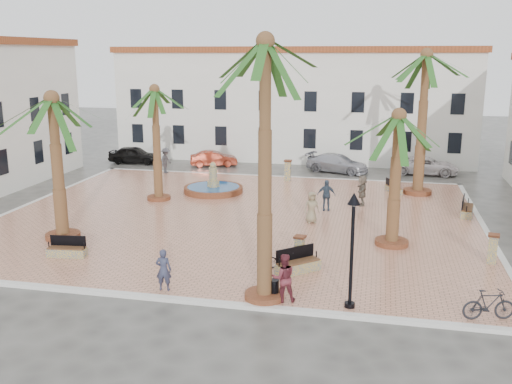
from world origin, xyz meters
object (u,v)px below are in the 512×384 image
bicycle_a (284,260)px  bench_se (298,265)px  palm_s (265,69)px  bollard_e (493,248)px  bollard_se (300,250)px  pedestrian_fountain_b (326,195)px  pedestrian_east (362,190)px  bollard_n (288,170)px  bench_ne (393,189)px  car_black (135,155)px  fountain (213,188)px  litter_bin (274,289)px  lamppost_e (398,165)px  palm_sw (53,117)px  cyclist_b (284,278)px  pedestrian_north (166,160)px  bench_e (467,210)px  car_white (426,166)px  palm_e (398,133)px  cyclist_a (164,270)px  car_red (214,159)px  palm_ne (426,71)px  lamppost_s (353,231)px  bench_s (67,251)px  pedestrian_fountain_a (312,207)px  palm_nw (155,102)px  car_silver (337,163)px  bicycle_b (489,305)px

bicycle_a → bench_se: bearing=-116.1°
palm_s → bench_se: size_ratio=5.16×
bench_se → bollard_e: bearing=-23.5°
bollard_se → pedestrian_fountain_b: (0.26, 9.00, 0.23)m
pedestrian_east → bollard_n: bearing=-140.0°
bench_ne → bicycle_a: (-4.70, -14.84, 0.16)m
palm_s → bollard_e: 12.93m
bollard_e → car_black: bearing=142.8°
fountain → bench_ne: 11.69m
bollard_n → litter_bin: (2.71, -19.87, -0.41)m
pedestrian_east → bollard_e: bearing=30.8°
lamppost_e → pedestrian_fountain_b: size_ratio=2.27×
bench_se → palm_sw: bearing=127.8°
cyclist_b → pedestrian_north: size_ratio=0.94×
palm_s → cyclist_b: (0.72, -0.08, -7.38)m
bench_e → car_white: (-1.38, 11.84, 0.22)m
pedestrian_fountain_b → bicycle_a: bearing=-104.9°
cyclist_b → bench_e: bearing=-140.3°
palm_e → pedestrian_fountain_b: palm_e is taller
pedestrian_north → bollard_e: bearing=-119.9°
bicycle_a → pedestrian_fountain_b: (0.84, 9.60, 0.49)m
fountain → cyclist_a: fountain is taller
litter_bin → bicycle_a: bicycle_a is taller
palm_sw → palm_s: size_ratio=0.75×
car_white → bicycle_a: bearing=165.1°
bench_e → bicycle_a: 13.35m
car_red → palm_e: bearing=-160.3°
palm_ne → lamppost_s: palm_ne is taller
fountain → bench_s: size_ratio=2.16×
palm_ne → pedestrian_north: palm_ne is taller
litter_bin → pedestrian_fountain_a: (0.18, 9.93, 0.49)m
litter_bin → palm_nw: bearing=126.9°
palm_s → bench_e: 17.82m
bench_s → pedestrian_east: bearing=36.7°
fountain → lamppost_s: 18.54m
bench_ne → pedestrian_east: size_ratio=0.93×
palm_ne → lamppost_s: size_ratio=2.17×
car_silver → palm_nw: bearing=156.3°
car_red → cyclist_a: bearing=173.4°
bench_se → lamppost_e: bearing=25.5°
cyclist_a → bicycle_b: cyclist_a is taller
lamppost_s → pedestrian_north: 25.64m
bench_e → cyclist_a: 18.43m
palm_s → palm_ne: (6.42, 17.96, -0.52)m
lamppost_e → pedestrian_north: bearing=155.6°
car_white → lamppost_s: bearing=173.5°
bench_e → bollard_se: size_ratio=1.58×
bollard_se → bicycle_b: 7.93m
lamppost_s → car_red: bearing=116.5°
litter_bin → cyclist_b: 0.70m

